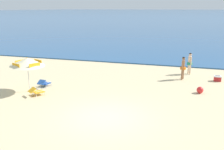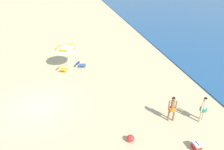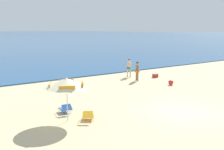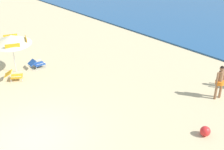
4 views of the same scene
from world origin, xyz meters
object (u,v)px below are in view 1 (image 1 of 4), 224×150
(beach_umbrella_striped_main, at_px, (27,62))
(lounge_chair_under_umbrella, at_px, (36,91))
(person_standing_near_shore, at_px, (190,62))
(person_standing_beside, at_px, (183,66))
(beach_ball, at_px, (200,90))
(lounge_chair_beside_umbrella, at_px, (44,83))
(cooler_box, at_px, (217,78))

(beach_umbrella_striped_main, xyz_separation_m, lounge_chair_under_umbrella, (0.85, -0.54, -1.64))
(person_standing_near_shore, xyz_separation_m, person_standing_beside, (-0.47, -1.77, -0.01))
(beach_ball, bearing_deg, person_standing_beside, 111.38)
(beach_ball, bearing_deg, lounge_chair_beside_umbrella, -170.64)
(beach_umbrella_striped_main, relative_size, cooler_box, 5.60)
(beach_umbrella_striped_main, bearing_deg, person_standing_beside, 31.71)
(cooler_box, bearing_deg, beach_ball, -112.43)
(person_standing_near_shore, relative_size, person_standing_beside, 1.01)
(lounge_chair_beside_umbrella, xyz_separation_m, beach_ball, (9.94, 1.64, -0.06))
(person_standing_near_shore, bearing_deg, beach_ball, -81.80)
(beach_umbrella_striped_main, xyz_separation_m, beach_ball, (10.31, 2.75, -1.70))
(person_standing_near_shore, height_order, person_standing_beside, person_standing_near_shore)
(beach_ball, bearing_deg, lounge_chair_under_umbrella, -160.80)
(lounge_chair_beside_umbrella, height_order, person_standing_near_shore, person_standing_near_shore)
(lounge_chair_under_umbrella, bearing_deg, cooler_box, 30.94)
(person_standing_beside, distance_m, cooler_box, 2.58)
(beach_umbrella_striped_main, relative_size, lounge_chair_beside_umbrella, 2.97)
(lounge_chair_beside_umbrella, relative_size, cooler_box, 1.89)
(beach_umbrella_striped_main, xyz_separation_m, person_standing_near_shore, (9.63, 7.43, -0.92))
(lounge_chair_under_umbrella, bearing_deg, lounge_chair_beside_umbrella, 106.31)
(lounge_chair_under_umbrella, distance_m, beach_ball, 10.01)
(lounge_chair_beside_umbrella, bearing_deg, cooler_box, 23.10)
(beach_umbrella_striped_main, distance_m, lounge_chair_under_umbrella, 1.93)
(beach_umbrella_striped_main, xyz_separation_m, person_standing_beside, (9.17, 5.66, -0.93))
(cooler_box, xyz_separation_m, beach_ball, (-1.30, -3.16, 0.00))
(person_standing_beside, bearing_deg, lounge_chair_beside_umbrella, -152.64)
(person_standing_beside, xyz_separation_m, beach_ball, (1.14, -2.91, -0.78))
(person_standing_near_shore, xyz_separation_m, cooler_box, (1.98, -1.53, -0.79))
(beach_umbrella_striped_main, bearing_deg, lounge_chair_beside_umbrella, 71.55)
(lounge_chair_under_umbrella, height_order, person_standing_beside, person_standing_beside)
(lounge_chair_under_umbrella, height_order, person_standing_near_shore, person_standing_near_shore)
(person_standing_near_shore, bearing_deg, person_standing_beside, -104.78)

